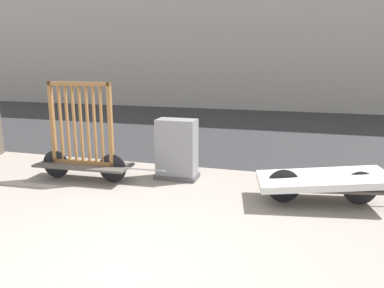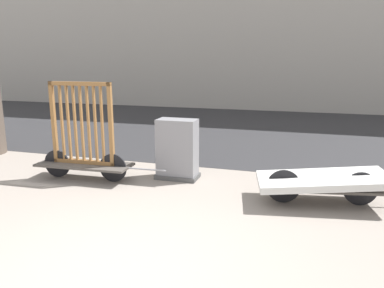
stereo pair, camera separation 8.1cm
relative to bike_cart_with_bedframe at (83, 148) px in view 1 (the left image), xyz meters
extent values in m
plane|color=gray|center=(2.09, -2.73, -0.60)|extent=(60.00, 60.00, 0.00)
cube|color=#2D2D30|center=(2.09, 6.12, -0.60)|extent=(56.00, 9.43, 0.01)
cube|color=#4C4742|center=(-0.01, 0.00, -0.32)|extent=(1.81, 0.68, 0.04)
cylinder|color=black|center=(0.57, 0.03, -0.34)|extent=(0.53, 0.06, 0.52)
cylinder|color=black|center=(-0.59, -0.03, -0.34)|extent=(0.53, 0.06, 0.52)
cylinder|color=gray|center=(1.23, 0.05, -0.32)|extent=(0.70, 0.06, 0.03)
cube|color=olive|center=(-0.01, 0.00, -0.26)|extent=(1.23, 0.12, 0.07)
cube|color=olive|center=(-0.01, 0.00, 1.18)|extent=(1.23, 0.12, 0.07)
cube|color=olive|center=(-0.59, -0.03, 0.46)|extent=(0.07, 0.07, 1.51)
cube|color=olive|center=(0.57, 0.03, 0.46)|extent=(0.07, 0.07, 1.51)
cube|color=olive|center=(-0.42, -0.02, 0.46)|extent=(0.04, 0.05, 1.44)
cube|color=olive|center=(-0.28, -0.01, 0.46)|extent=(0.04, 0.05, 1.44)
cube|color=olive|center=(-0.14, -0.01, 0.46)|extent=(0.04, 0.05, 1.44)
cube|color=olive|center=(-0.01, 0.00, 0.46)|extent=(0.04, 0.05, 1.44)
cube|color=olive|center=(0.13, 0.01, 0.46)|extent=(0.04, 0.05, 1.44)
cube|color=olive|center=(0.26, 0.01, 0.46)|extent=(0.04, 0.05, 1.44)
cube|color=olive|center=(0.40, 0.02, 0.46)|extent=(0.04, 0.05, 1.44)
cube|color=#4C4742|center=(4.19, 0.00, -0.32)|extent=(1.86, 0.94, 0.04)
cylinder|color=black|center=(4.75, 0.11, -0.34)|extent=(0.52, 0.14, 0.52)
cylinder|color=black|center=(3.62, -0.11, -0.34)|extent=(0.52, 0.14, 0.52)
cube|color=silver|center=(4.19, 0.00, -0.21)|extent=(2.09, 1.26, 0.25)
cube|color=#4C4C4C|center=(1.63, 0.57, -0.56)|extent=(0.79, 0.46, 0.08)
cube|color=gray|center=(1.63, 0.57, -0.04)|extent=(0.73, 0.40, 1.12)
camera|label=1|loc=(3.79, -5.85, 1.59)|focal=35.00mm
camera|label=2|loc=(3.87, -5.83, 1.59)|focal=35.00mm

